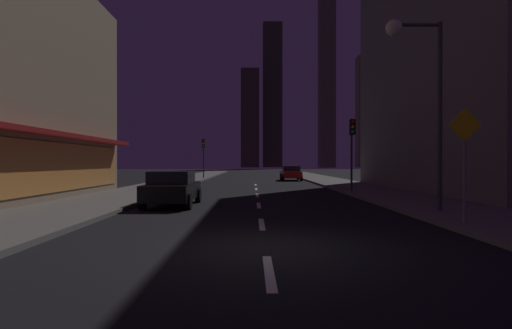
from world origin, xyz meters
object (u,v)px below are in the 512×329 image
object	(u,v)px
fire_hydrant_far_left	(162,184)
street_lamp_right	(416,68)
traffic_light_far_left	(203,150)
car_parked_far	(291,173)
traffic_light_near_right	(352,139)
pedestrian_crossing_sign	(465,155)
car_parked_near	(172,188)

from	to	relation	value
fire_hydrant_far_left	street_lamp_right	xyz separation A→B (m)	(11.28, -11.38, 4.61)
fire_hydrant_far_left	street_lamp_right	world-z (taller)	street_lamp_right
street_lamp_right	fire_hydrant_far_left	bearing A→B (deg)	134.76
street_lamp_right	traffic_light_far_left	bearing A→B (deg)	110.22
car_parked_far	traffic_light_near_right	world-z (taller)	traffic_light_near_right
traffic_light_far_left	pedestrian_crossing_sign	world-z (taller)	traffic_light_far_left
pedestrian_crossing_sign	car_parked_far	bearing A→B (deg)	93.90
car_parked_near	traffic_light_near_right	bearing A→B (deg)	35.45
traffic_light_far_left	fire_hydrant_far_left	bearing A→B (deg)	-91.26
fire_hydrant_far_left	traffic_light_near_right	distance (m)	11.88
street_lamp_right	pedestrian_crossing_sign	world-z (taller)	street_lamp_right
street_lamp_right	pedestrian_crossing_sign	bearing A→B (deg)	-85.47
traffic_light_near_right	pedestrian_crossing_sign	size ratio (longest dim) A/B	1.33
car_parked_near	street_lamp_right	world-z (taller)	street_lamp_right
car_parked_far	pedestrian_crossing_sign	distance (m)	29.45
traffic_light_far_left	pedestrian_crossing_sign	bearing A→B (deg)	-71.05
car_parked_near	traffic_light_near_right	xyz separation A→B (m)	(9.10, 6.48, 2.45)
car_parked_far	street_lamp_right	world-z (taller)	street_lamp_right
traffic_light_near_right	car_parked_near	bearing A→B (deg)	-144.55
fire_hydrant_far_left	traffic_light_near_right	size ratio (longest dim) A/B	0.16
car_parked_far	fire_hydrant_far_left	distance (m)	17.93
traffic_light_near_right	traffic_light_far_left	distance (m)	22.90
street_lamp_right	pedestrian_crossing_sign	distance (m)	4.13
traffic_light_far_left	car_parked_far	bearing A→B (deg)	-18.06
car_parked_far	street_lamp_right	distance (m)	26.98
car_parked_far	fire_hydrant_far_left	size ratio (longest dim) A/B	6.48
car_parked_far	traffic_light_near_right	size ratio (longest dim) A/B	1.01
car_parked_near	street_lamp_right	distance (m)	10.40
pedestrian_crossing_sign	car_parked_near	bearing A→B (deg)	147.97
street_lamp_right	car_parked_far	bearing A→B (deg)	93.83
car_parked_far	traffic_light_near_right	distance (m)	17.40
traffic_light_far_left	traffic_light_near_right	bearing A→B (deg)	-61.30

